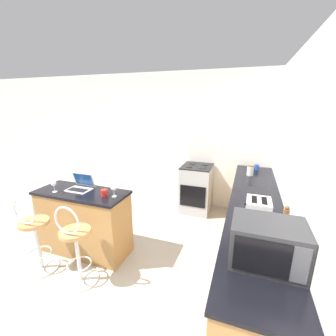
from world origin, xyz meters
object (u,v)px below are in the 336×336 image
at_px(microwave, 267,243).
at_px(stove_range, 196,189).
at_px(bar_stool_near, 35,237).
at_px(mug_blue, 256,167).
at_px(laptop, 81,185).
at_px(pepper_mill, 285,220).
at_px(bar_stool_far, 76,247).
at_px(storage_jar, 250,170).
at_px(wine_glass_short, 54,184).
at_px(mug_red, 104,193).
at_px(toaster, 258,209).
at_px(wine_glass_tall, 114,188).
at_px(mug_white, 250,167).

height_order(microwave, stove_range, microwave).
bearing_deg(bar_stool_near, mug_blue, 43.22).
distance_m(laptop, pepper_mill, 2.46).
relative_size(bar_stool_far, storage_jar, 5.67).
xyz_separation_m(storage_jar, wine_glass_short, (-2.41, -1.61, 0.02)).
bearing_deg(storage_jar, bar_stool_near, -140.28).
height_order(bar_stool_near, storage_jar, storage_jar).
bearing_deg(laptop, microwave, -17.92).
bearing_deg(pepper_mill, storage_jar, 99.84).
distance_m(microwave, mug_red, 1.93).
height_order(mug_red, mug_blue, mug_blue).
distance_m(toaster, storage_jar, 1.46).
xyz_separation_m(bar_stool_far, storage_jar, (1.79, 1.99, 0.52)).
relative_size(laptop, mug_red, 3.41).
distance_m(laptop, wine_glass_tall, 0.57).
relative_size(wine_glass_short, mug_red, 1.58).
bearing_deg(bar_stool_near, microwave, -3.31).
xyz_separation_m(pepper_mill, mug_white, (-0.29, 2.00, -0.08)).
bearing_deg(stove_range, mug_blue, 4.84).
bearing_deg(mug_red, bar_stool_near, -144.93).
height_order(bar_stool_far, pepper_mill, pepper_mill).
bearing_deg(mug_red, microwave, -19.07).
distance_m(mug_red, pepper_mill, 2.01).
xyz_separation_m(microwave, storage_jar, (-0.11, 2.14, -0.07)).
xyz_separation_m(bar_stool_far, stove_range, (0.87, 2.26, -0.02)).
height_order(bar_stool_far, stove_range, bar_stool_far).
height_order(toaster, storage_jar, toaster).
bearing_deg(microwave, mug_white, 92.74).
relative_size(stove_range, pepper_mill, 3.34).
height_order(microwave, wine_glass_short, microwave).
bearing_deg(wine_glass_tall, laptop, 172.82).
bearing_deg(wine_glass_tall, mug_red, -165.16).
bearing_deg(mug_red, bar_stool_far, -99.59).
height_order(bar_stool_near, microwave, microwave).
distance_m(laptop, stove_range, 2.14).
height_order(storage_jar, wine_glass_tall, storage_jar).
bearing_deg(wine_glass_short, mug_white, 38.81).
bearing_deg(laptop, wine_glass_tall, -7.18).
relative_size(stove_range, wine_glass_short, 6.10).
distance_m(storage_jar, wine_glass_short, 2.90).
relative_size(bar_stool_near, storage_jar, 5.67).
distance_m(bar_stool_near, pepper_mill, 2.77).
bearing_deg(wine_glass_short, microwave, -11.87).
bearing_deg(wine_glass_tall, wine_glass_short, -170.81).
xyz_separation_m(toaster, mug_blue, (0.02, 1.82, -0.05)).
bearing_deg(stove_range, toaster, -59.87).
bearing_deg(mug_red, pepper_mill, -4.84).
relative_size(storage_jar, mug_red, 1.88).
bearing_deg(pepper_mill, stove_range, 121.99).
bearing_deg(bar_stool_far, toaster, 15.91).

